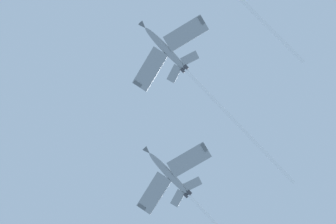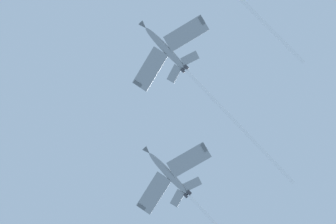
# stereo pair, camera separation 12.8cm
# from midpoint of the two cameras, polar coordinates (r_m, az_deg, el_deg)

# --- Properties ---
(jet_second) EXTENTS (28.35, 38.38, 12.37)m
(jet_second) POSITION_cam_midpoint_polar(r_m,az_deg,el_deg) (141.98, 1.71, 3.25)
(jet_second) COLOR gray
(jet_third) EXTENTS (27.91, 37.90, 13.11)m
(jet_third) POSITION_cam_midpoint_polar(r_m,az_deg,el_deg) (145.40, 1.63, -6.84)
(jet_third) COLOR gray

